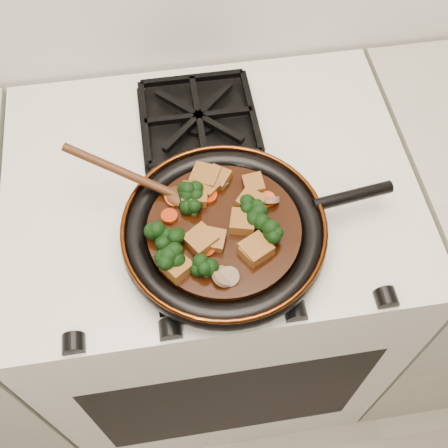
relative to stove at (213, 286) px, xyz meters
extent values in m
cube|color=silver|center=(0.00, 0.00, 0.00)|extent=(0.76, 0.60, 0.90)
cylinder|color=black|center=(0.01, -0.14, 0.48)|extent=(0.31, 0.31, 0.01)
torus|color=black|center=(0.01, -0.14, 0.49)|extent=(0.34, 0.34, 0.04)
torus|color=#471F0A|center=(0.01, -0.14, 0.51)|extent=(0.34, 0.34, 0.01)
cylinder|color=black|center=(0.23, -0.11, 0.51)|extent=(0.14, 0.04, 0.02)
cylinder|color=black|center=(0.01, -0.14, 0.50)|extent=(0.25, 0.25, 0.02)
cube|color=brown|center=(-0.01, -0.06, 0.52)|extent=(0.05, 0.05, 0.02)
cube|color=brown|center=(-0.08, -0.20, 0.52)|extent=(0.06, 0.06, 0.03)
cube|color=brown|center=(0.07, -0.07, 0.52)|extent=(0.04, 0.04, 0.02)
cube|color=brown|center=(0.04, -0.14, 0.52)|extent=(0.05, 0.05, 0.03)
cube|color=brown|center=(0.04, -0.19, 0.52)|extent=(0.05, 0.05, 0.02)
cube|color=brown|center=(-0.03, -0.07, 0.52)|extent=(0.05, 0.05, 0.03)
cube|color=brown|center=(0.05, -0.19, 0.52)|extent=(0.06, 0.06, 0.03)
cube|color=brown|center=(-0.01, -0.04, 0.52)|extent=(0.06, 0.06, 0.03)
cube|color=brown|center=(0.06, -0.10, 0.52)|extent=(0.06, 0.06, 0.03)
cube|color=brown|center=(0.01, -0.04, 0.52)|extent=(0.05, 0.05, 0.02)
cube|color=brown|center=(-0.02, -0.16, 0.52)|extent=(0.05, 0.05, 0.02)
cube|color=brown|center=(-0.03, -0.16, 0.52)|extent=(0.06, 0.06, 0.03)
cylinder|color=#A22504|center=(-0.07, -0.07, 0.51)|extent=(0.03, 0.03, 0.01)
cylinder|color=#A22504|center=(0.09, -0.10, 0.51)|extent=(0.03, 0.03, 0.02)
cylinder|color=#A22504|center=(-0.08, -0.11, 0.51)|extent=(0.03, 0.03, 0.01)
cylinder|color=#A22504|center=(-0.01, -0.08, 0.51)|extent=(0.03, 0.03, 0.01)
cylinder|color=#A22504|center=(-0.03, -0.18, 0.51)|extent=(0.03, 0.03, 0.02)
cylinder|color=brown|center=(0.00, -0.23, 0.52)|extent=(0.03, 0.03, 0.02)
cylinder|color=brown|center=(-0.01, -0.23, 0.52)|extent=(0.04, 0.04, 0.03)
cylinder|color=brown|center=(0.09, -0.10, 0.52)|extent=(0.03, 0.03, 0.03)
cylinder|color=brown|center=(0.01, -0.05, 0.52)|extent=(0.05, 0.05, 0.03)
cylinder|color=brown|center=(-0.04, -0.06, 0.52)|extent=(0.04, 0.04, 0.03)
ellipsoid|color=#43210E|center=(-0.06, -0.07, 0.51)|extent=(0.07, 0.06, 0.02)
cylinder|color=#43210E|center=(-0.15, -0.03, 0.54)|extent=(0.02, 0.02, 0.21)
camera|label=1|loc=(-0.07, -0.61, 1.29)|focal=45.00mm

